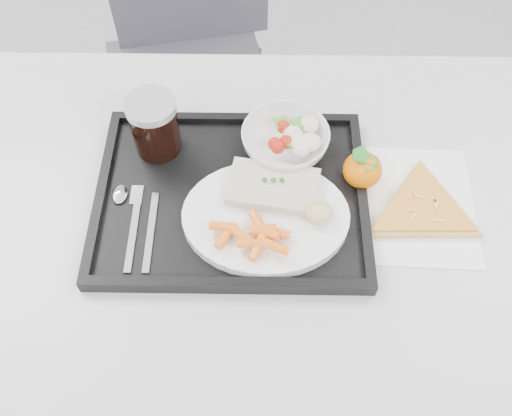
{
  "coord_description": "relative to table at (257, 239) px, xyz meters",
  "views": [
    {
      "loc": [
        0.0,
        -0.21,
        1.54
      ],
      "look_at": [
        -0.0,
        0.31,
        0.77
      ],
      "focal_mm": 40.0,
      "sensor_mm": 36.0,
      "label": 1
    }
  ],
  "objects": [
    {
      "name": "fish_fillet",
      "position": [
        0.03,
        0.04,
        0.11
      ],
      "size": [
        0.16,
        0.11,
        0.03
      ],
      "color": "beige",
      "rests_on": "dinner_plate"
    },
    {
      "name": "salad_contents",
      "position": [
        0.07,
        0.13,
        0.12
      ],
      "size": [
        0.09,
        0.09,
        0.03
      ],
      "color": "#AE200E",
      "rests_on": "salad_bowl"
    },
    {
      "name": "table",
      "position": [
        0.0,
        0.0,
        0.0
      ],
      "size": [
        1.2,
        0.8,
        0.75
      ],
      "color": "#BCBCBE",
      "rests_on": "ground"
    },
    {
      "name": "tray",
      "position": [
        -0.04,
        0.04,
        0.08
      ],
      "size": [
        0.45,
        0.35,
        0.03
      ],
      "color": "black",
      "rests_on": "table"
    },
    {
      "name": "pizza_slice",
      "position": [
        0.27,
        0.02,
        0.08
      ],
      "size": [
        0.31,
        0.31,
        0.02
      ],
      "color": "tan",
      "rests_on": "napkin"
    },
    {
      "name": "carrot_pile",
      "position": [
        -0.0,
        -0.06,
        0.11
      ],
      "size": [
        0.13,
        0.09,
        0.02
      ],
      "color": "orange",
      "rests_on": "dinner_plate"
    },
    {
      "name": "dinner_plate",
      "position": [
        0.01,
        -0.01,
        0.09
      ],
      "size": [
        0.27,
        0.27,
        0.02
      ],
      "color": "white",
      "rests_on": "tray"
    },
    {
      "name": "cutlery",
      "position": [
        -0.2,
        -0.01,
        0.08
      ],
      "size": [
        0.08,
        0.17,
        0.01
      ],
      "color": "silver",
      "rests_on": "tray"
    },
    {
      "name": "cola_glass",
      "position": [
        -0.18,
        0.14,
        0.14
      ],
      "size": [
        0.09,
        0.09,
        0.11
      ],
      "color": "black",
      "rests_on": "tray"
    },
    {
      "name": "chair",
      "position": [
        -0.19,
        0.69,
        -0.15
      ],
      "size": [
        0.5,
        0.5,
        0.93
      ],
      "color": "#3E3E46",
      "rests_on": "ground"
    },
    {
      "name": "tangerine",
      "position": [
        0.18,
        0.08,
        0.1
      ],
      "size": [
        0.07,
        0.07,
        0.07
      ],
      "color": "#D94A02",
      "rests_on": "napkin"
    },
    {
      "name": "bread_roll",
      "position": [
        0.1,
        -0.02,
        0.12
      ],
      "size": [
        0.05,
        0.04,
        0.03
      ],
      "color": "#D4BC75",
      "rests_on": "dinner_plate"
    },
    {
      "name": "napkin",
      "position": [
        0.24,
        0.03,
        0.07
      ],
      "size": [
        0.26,
        0.25,
        0.0
      ],
      "color": "white",
      "rests_on": "table"
    },
    {
      "name": "salad_bowl",
      "position": [
        0.05,
        0.14,
        0.11
      ],
      "size": [
        0.15,
        0.15,
        0.05
      ],
      "color": "white",
      "rests_on": "tray"
    }
  ]
}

